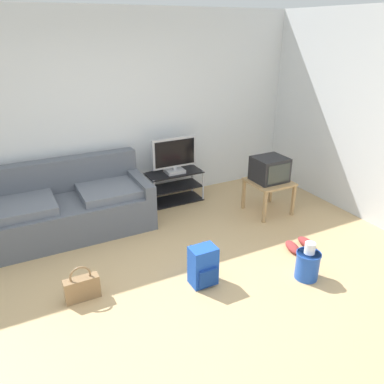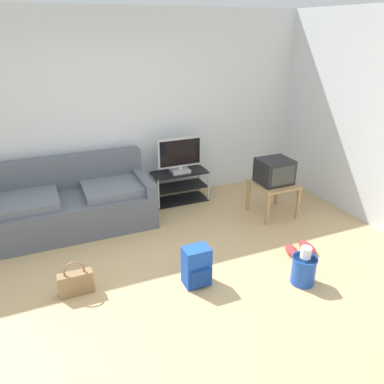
% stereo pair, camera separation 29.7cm
% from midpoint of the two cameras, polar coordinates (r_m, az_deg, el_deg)
% --- Properties ---
extents(ground_plane, '(9.00, 9.80, 0.02)m').
position_cam_midpoint_polar(ground_plane, '(3.81, -1.24, -16.24)').
color(ground_plane, tan).
extents(wall_back, '(9.00, 0.10, 2.70)m').
position_cam_midpoint_polar(wall_back, '(5.39, -11.41, 11.62)').
color(wall_back, silver).
rests_on(wall_back, ground_plane).
extents(wall_right, '(0.10, 3.60, 2.70)m').
position_cam_midpoint_polar(wall_right, '(5.55, 25.97, 10.09)').
color(wall_right, silver).
rests_on(wall_right, ground_plane).
extents(couch, '(2.04, 0.93, 0.88)m').
position_cam_midpoint_polar(couch, '(5.10, -16.20, -1.74)').
color(couch, '#565B66').
rests_on(couch, ground_plane).
extents(tv_stand, '(0.82, 0.39, 0.47)m').
position_cam_midpoint_polar(tv_stand, '(5.67, -0.40, 0.86)').
color(tv_stand, black).
rests_on(tv_stand, ground_plane).
extents(flat_tv, '(0.68, 0.22, 0.53)m').
position_cam_midpoint_polar(flat_tv, '(5.48, -0.32, 5.54)').
color(flat_tv, '#B2B2B7').
rests_on(flat_tv, tv_stand).
extents(side_table, '(0.55, 0.55, 0.47)m').
position_cam_midpoint_polar(side_table, '(5.34, 13.84, 0.61)').
color(side_table, tan).
rests_on(side_table, ground_plane).
extents(crt_tv, '(0.44, 0.40, 0.34)m').
position_cam_midpoint_polar(crt_tv, '(5.27, 13.99, 3.06)').
color(crt_tv, '#232326').
rests_on(crt_tv, side_table).
extents(backpack, '(0.27, 0.27, 0.42)m').
position_cam_midpoint_polar(backpack, '(3.89, 2.92, -11.24)').
color(backpack, blue).
rests_on(backpack, ground_plane).
extents(handbag, '(0.33, 0.11, 0.37)m').
position_cam_midpoint_polar(handbag, '(3.93, -15.11, -13.14)').
color(handbag, olive).
rests_on(handbag, ground_plane).
extents(cleaning_bucket, '(0.26, 0.26, 0.42)m').
position_cam_midpoint_polar(cleaning_bucket, '(4.12, 18.63, -10.93)').
color(cleaning_bucket, blue).
rests_on(cleaning_bucket, ground_plane).
extents(sneakers_pair, '(0.38, 0.31, 0.09)m').
position_cam_midpoint_polar(sneakers_pair, '(4.68, 17.81, -8.28)').
color(sneakers_pair, '#993333').
rests_on(sneakers_pair, ground_plane).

